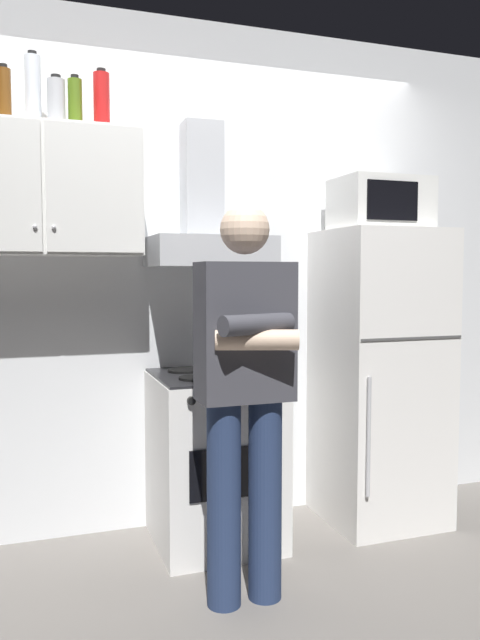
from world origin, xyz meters
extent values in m
plane|color=slate|center=(0.00, 0.00, 0.00)|extent=(7.00, 7.00, 0.00)
cube|color=white|center=(0.00, 0.60, 1.35)|extent=(4.80, 0.10, 2.70)
cube|color=white|center=(-0.85, 0.38, 1.75)|extent=(0.90, 0.34, 0.60)
cube|color=white|center=(-0.62, 0.20, 1.75)|extent=(0.43, 0.01, 0.58)
sphere|color=#B2B2B7|center=(-0.89, 0.19, 1.57)|extent=(0.02, 0.02, 0.02)
sphere|color=#B2B2B7|center=(-0.81, 0.19, 1.57)|extent=(0.02, 0.02, 0.02)
cube|color=white|center=(-0.05, 0.25, 0.42)|extent=(0.60, 0.60, 0.85)
cube|color=black|center=(-0.05, 0.25, 0.86)|extent=(0.59, 0.59, 0.01)
cube|color=black|center=(-0.05, -0.05, 0.45)|extent=(0.42, 0.01, 0.24)
cylinder|color=black|center=(-0.18, 0.13, 0.87)|extent=(0.16, 0.16, 0.01)
cylinder|color=black|center=(0.08, 0.13, 0.87)|extent=(0.16, 0.16, 0.01)
cylinder|color=black|center=(-0.18, 0.37, 0.87)|extent=(0.16, 0.16, 0.01)
cylinder|color=black|center=(0.08, 0.37, 0.87)|extent=(0.16, 0.16, 0.01)
cylinder|color=black|center=(-0.25, -0.06, 0.80)|extent=(0.04, 0.02, 0.04)
cylinder|color=black|center=(-0.12, -0.06, 0.80)|extent=(0.04, 0.02, 0.04)
cylinder|color=black|center=(0.02, -0.06, 0.80)|extent=(0.04, 0.02, 0.04)
cylinder|color=black|center=(0.15, -0.06, 0.80)|extent=(0.04, 0.02, 0.04)
cube|color=#B7BABF|center=(-0.05, 0.33, 1.47)|extent=(0.60, 0.44, 0.15)
cube|color=#B7BABF|center=(-0.05, 0.47, 1.85)|extent=(0.20, 0.16, 0.60)
cube|color=white|center=(0.90, 0.25, 0.80)|extent=(0.60, 0.60, 1.60)
cube|color=#4C4C4C|center=(0.90, -0.05, 1.04)|extent=(0.59, 0.01, 0.01)
cylinder|color=silver|center=(0.65, -0.06, 0.56)|extent=(0.02, 0.02, 0.60)
cube|color=silver|center=(0.90, 0.27, 1.74)|extent=(0.48, 0.36, 0.28)
cube|color=black|center=(0.86, 0.09, 1.74)|extent=(0.30, 0.01, 0.20)
cylinder|color=navy|center=(-0.19, -0.35, 0.42)|extent=(0.14, 0.14, 0.85)
cylinder|color=navy|center=(-0.01, -0.35, 0.42)|extent=(0.14, 0.14, 0.85)
cube|color=#3F3F47|center=(-0.10, -0.35, 1.13)|extent=(0.38, 0.20, 0.56)
cylinder|color=#3F3F47|center=(-0.10, -0.49, 1.17)|extent=(0.33, 0.17, 0.08)
cylinder|color=beige|center=(-0.10, -0.49, 1.11)|extent=(0.33, 0.17, 0.08)
sphere|color=beige|center=(-0.10, -0.35, 1.54)|extent=(0.20, 0.20, 0.20)
cylinder|color=#B7BABF|center=(0.08, 0.13, 0.93)|extent=(0.21, 0.21, 0.11)
cylinder|color=black|center=(-0.05, 0.13, 0.97)|extent=(0.05, 0.01, 0.01)
cylinder|color=black|center=(0.21, 0.13, 0.97)|extent=(0.05, 0.01, 0.01)
cylinder|color=brown|center=(-1.01, 0.36, 2.17)|extent=(0.06, 0.06, 0.24)
cylinder|color=black|center=(-1.01, 0.36, 2.30)|extent=(0.03, 0.03, 0.02)
cylinder|color=red|center=(-0.57, 0.37, 2.18)|extent=(0.08, 0.08, 0.27)
cylinder|color=black|center=(-0.57, 0.37, 2.33)|extent=(0.04, 0.04, 0.02)
cylinder|color=silver|center=(-0.88, 0.37, 2.21)|extent=(0.07, 0.07, 0.31)
cylinder|color=black|center=(-0.88, 0.37, 2.37)|extent=(0.04, 0.04, 0.02)
cylinder|color=#4C6B19|center=(-0.69, 0.38, 2.16)|extent=(0.07, 0.07, 0.23)
cylinder|color=black|center=(-0.69, 0.38, 2.29)|extent=(0.04, 0.04, 0.02)
cylinder|color=#B2B5BA|center=(-0.78, 0.36, 2.16)|extent=(0.08, 0.08, 0.21)
cylinder|color=black|center=(-0.78, 0.36, 2.27)|extent=(0.04, 0.04, 0.02)
camera|label=1|loc=(-0.93, -2.70, 1.36)|focal=34.82mm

